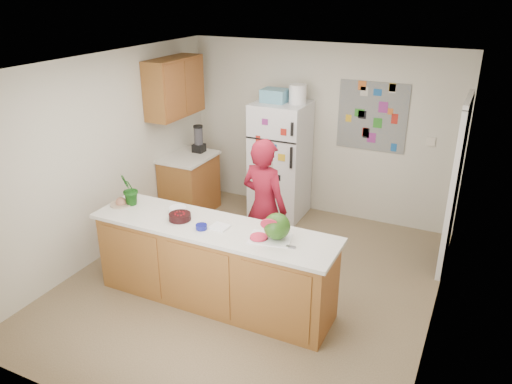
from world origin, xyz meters
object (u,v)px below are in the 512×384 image
at_px(refrigerator, 280,160).
at_px(cherry_bowl, 180,217).
at_px(watermelon, 277,226).
at_px(person, 264,207).

distance_m(refrigerator, cherry_bowl, 2.41).
xyz_separation_m(watermelon, cherry_bowl, (-1.10, -0.04, -0.11)).
xyz_separation_m(refrigerator, watermelon, (0.97, -2.36, 0.21)).
relative_size(refrigerator, person, 1.02).
relative_size(watermelon, cherry_bowl, 1.12).
distance_m(person, watermelon, 0.99).
distance_m(refrigerator, watermelon, 2.56).
relative_size(person, cherry_bowl, 7.06).
bearing_deg(refrigerator, cherry_bowl, -93.17).
bearing_deg(refrigerator, watermelon, -67.71).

